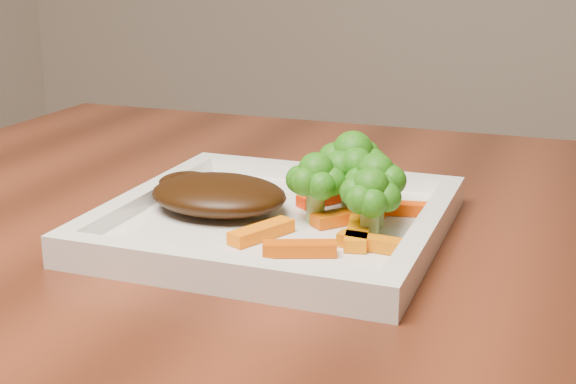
% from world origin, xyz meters
% --- Properties ---
extents(plate, '(0.27, 0.27, 0.01)m').
position_xyz_m(plate, '(-0.30, 0.07, 0.76)').
color(plate, white).
rests_on(plate, dining_table).
extents(steak, '(0.12, 0.10, 0.03)m').
position_xyz_m(steak, '(-0.36, 0.07, 0.78)').
color(steak, black).
rests_on(steak, plate).
extents(broccoli_0, '(0.08, 0.08, 0.07)m').
position_xyz_m(broccoli_0, '(-0.25, 0.11, 0.80)').
color(broccoli_0, '#255D0F').
rests_on(broccoli_0, plate).
extents(broccoli_1, '(0.07, 0.07, 0.06)m').
position_xyz_m(broccoli_1, '(-0.22, 0.08, 0.79)').
color(broccoli_1, '#116611').
rests_on(broccoli_1, plate).
extents(broccoli_2, '(0.06, 0.06, 0.06)m').
position_xyz_m(broccoli_2, '(-0.22, 0.05, 0.79)').
color(broccoli_2, '#267513').
rests_on(broccoli_2, plate).
extents(broccoli_3, '(0.07, 0.07, 0.06)m').
position_xyz_m(broccoli_3, '(-0.27, 0.08, 0.79)').
color(broccoli_3, '#286811').
rests_on(broccoli_3, plate).
extents(carrot_0, '(0.06, 0.03, 0.01)m').
position_xyz_m(carrot_0, '(-0.26, -0.00, 0.77)').
color(carrot_0, '#D24C03').
rests_on(carrot_0, plate).
extents(carrot_1, '(0.05, 0.02, 0.01)m').
position_xyz_m(carrot_1, '(-0.21, 0.03, 0.77)').
color(carrot_1, '#D76A03').
rests_on(carrot_1, plate).
extents(carrot_2, '(0.04, 0.06, 0.01)m').
position_xyz_m(carrot_2, '(-0.30, 0.02, 0.77)').
color(carrot_2, orange).
rests_on(carrot_2, plate).
extents(carrot_3, '(0.06, 0.03, 0.01)m').
position_xyz_m(carrot_3, '(-0.20, 0.12, 0.77)').
color(carrot_3, '#FF4904').
rests_on(carrot_3, plate).
extents(carrot_4, '(0.04, 0.06, 0.01)m').
position_xyz_m(carrot_4, '(-0.28, 0.13, 0.77)').
color(carrot_4, '#FC3104').
rests_on(carrot_4, plate).
extents(carrot_5, '(0.03, 0.07, 0.01)m').
position_xyz_m(carrot_5, '(-0.22, 0.05, 0.77)').
color(carrot_5, orange).
rests_on(carrot_5, plate).
extents(carrot_6, '(0.05, 0.06, 0.01)m').
position_xyz_m(carrot_6, '(-0.24, 0.08, 0.77)').
color(carrot_6, '#CD5003').
rests_on(carrot_6, plate).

